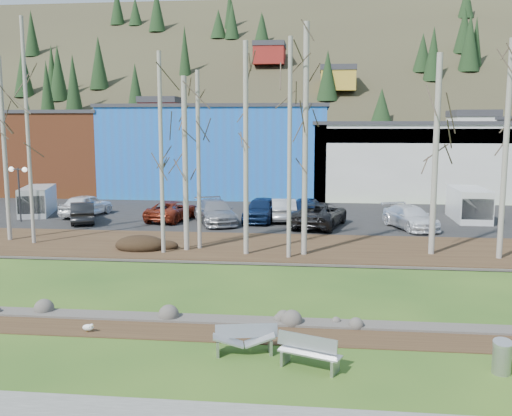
# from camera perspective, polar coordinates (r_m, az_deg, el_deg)

# --- Properties ---
(ground) EXTENTS (200.00, 200.00, 0.00)m
(ground) POSITION_cam_1_polar(r_m,az_deg,el_deg) (16.59, -6.13, -14.75)
(ground) COLOR #284B19
(ground) RESTS_ON ground
(dirt_strip) EXTENTS (80.00, 1.80, 0.03)m
(dirt_strip) POSITION_cam_1_polar(r_m,az_deg,el_deg) (18.49, -4.71, -12.20)
(dirt_strip) COLOR #382616
(dirt_strip) RESTS_ON ground
(near_bank_rocks) EXTENTS (80.00, 0.80, 0.50)m
(near_bank_rocks) POSITION_cam_1_polar(r_m,az_deg,el_deg) (19.42, -4.14, -11.22)
(near_bank_rocks) COLOR #47423D
(near_bank_rocks) RESTS_ON ground
(river) EXTENTS (80.00, 8.00, 0.90)m
(river) POSITION_cam_1_polar(r_m,az_deg,el_deg) (23.27, -2.31, -7.88)
(river) COLOR black
(river) RESTS_ON ground
(far_bank_rocks) EXTENTS (80.00, 0.80, 0.46)m
(far_bank_rocks) POSITION_cam_1_polar(r_m,az_deg,el_deg) (27.19, -1.02, -5.49)
(far_bank_rocks) COLOR #47423D
(far_bank_rocks) RESTS_ON ground
(far_bank) EXTENTS (80.00, 7.00, 0.15)m
(far_bank) POSITION_cam_1_polar(r_m,az_deg,el_deg) (30.27, -0.25, -3.92)
(far_bank) COLOR #382616
(far_bank) RESTS_ON ground
(parking_lot) EXTENTS (80.00, 14.00, 0.14)m
(parking_lot) POSITION_cam_1_polar(r_m,az_deg,el_deg) (40.55, 1.43, -0.80)
(parking_lot) COLOR black
(parking_lot) RESTS_ON ground
(building_brick) EXTENTS (16.32, 12.24, 7.80)m
(building_brick) POSITION_cam_1_polar(r_m,az_deg,el_deg) (60.50, -20.72, 5.32)
(building_brick) COLOR brown
(building_brick) RESTS_ON ground
(building_blue) EXTENTS (20.40, 12.24, 8.30)m
(building_blue) POSITION_cam_1_polar(r_m,az_deg,el_deg) (54.75, -3.60, 5.85)
(building_blue) COLOR blue
(building_blue) RESTS_ON ground
(building_white) EXTENTS (18.36, 12.24, 6.80)m
(building_white) POSITION_cam_1_polar(r_m,az_deg,el_deg) (54.65, 15.41, 4.78)
(building_white) COLOR beige
(building_white) RESTS_ON ground
(hillside) EXTENTS (160.00, 72.00, 35.00)m
(hillside) POSITION_cam_1_polar(r_m,az_deg,el_deg) (99.56, 4.44, 14.62)
(hillside) COLOR #322C1E
(hillside) RESTS_ON ground
(bench_intact) EXTENTS (1.79, 1.10, 0.86)m
(bench_intact) POSITION_cam_1_polar(r_m,az_deg,el_deg) (15.84, 5.31, -14.18)
(bench_intact) COLOR #A3A5A8
(bench_intact) RESTS_ON ground
(bench_damaged) EXTENTS (1.87, 0.91, 0.80)m
(bench_damaged) POSITION_cam_1_polar(r_m,az_deg,el_deg) (16.73, -1.13, -13.00)
(bench_damaged) COLOR #A3A5A8
(bench_damaged) RESTS_ON ground
(litter_bin) EXTENTS (0.54, 0.54, 0.82)m
(litter_bin) POSITION_cam_1_polar(r_m,az_deg,el_deg) (16.74, 23.36, -13.66)
(litter_bin) COLOR #A3A5A8
(litter_bin) RESTS_ON ground
(seagull) EXTENTS (0.42, 0.22, 0.31)m
(seagull) POSITION_cam_1_polar(r_m,az_deg,el_deg) (19.06, -16.41, -11.37)
(seagull) COLOR gold
(seagull) RESTS_ON ground
(dirt_mound) EXTENTS (2.62, 1.85, 0.51)m
(dirt_mound) POSITION_cam_1_polar(r_m,az_deg,el_deg) (30.05, -11.49, -3.53)
(dirt_mound) COLOR black
(dirt_mound) RESTS_ON far_bank
(birch_0) EXTENTS (0.24, 0.24, 9.99)m
(birch_0) POSITION_cam_1_polar(r_m,az_deg,el_deg) (34.09, -23.85, 5.34)
(birch_0) COLOR beige
(birch_0) RESTS_ON far_bank
(birch_1) EXTENTS (0.19, 0.19, 11.90)m
(birch_1) POSITION_cam_1_polar(r_m,az_deg,el_deg) (32.66, -21.86, 7.04)
(birch_1) COLOR beige
(birch_1) RESTS_ON far_bank
(birch_2) EXTENTS (0.27, 0.27, 8.73)m
(birch_2) POSITION_cam_1_polar(r_m,az_deg,el_deg) (28.89, -7.09, 4.33)
(birch_2) COLOR beige
(birch_2) RESTS_ON far_bank
(birch_3) EXTENTS (0.20, 0.20, 9.84)m
(birch_3) POSITION_cam_1_polar(r_m,az_deg,el_deg) (28.41, -9.46, 5.34)
(birch_3) COLOR beige
(birch_3) RESTS_ON far_bank
(birch_4) EXTENTS (0.25, 0.25, 10.29)m
(birch_4) POSITION_cam_1_polar(r_m,az_deg,el_deg) (27.73, -1.02, 5.84)
(birch_4) COLOR beige
(birch_4) RESTS_ON far_bank
(birch_5) EXTENTS (0.21, 0.21, 9.04)m
(birch_5) POSITION_cam_1_polar(r_m,az_deg,el_deg) (29.19, -5.77, 4.70)
(birch_5) COLOR beige
(birch_5) RESTS_ON far_bank
(birch_6) EXTENTS (0.20, 0.20, 10.37)m
(birch_6) POSITION_cam_1_polar(r_m,az_deg,el_deg) (27.03, 3.37, 5.86)
(birch_6) COLOR beige
(birch_6) RESTS_ON far_bank
(birch_7) EXTENTS (0.28, 0.28, 11.13)m
(birch_7) POSITION_cam_1_polar(r_m,az_deg,el_deg) (27.69, 4.94, 6.68)
(birch_7) COLOR beige
(birch_7) RESTS_ON far_bank
(birch_8) EXTENTS (0.29, 0.29, 9.73)m
(birch_8) POSITION_cam_1_polar(r_m,az_deg,el_deg) (29.06, 17.51, 5.02)
(birch_8) COLOR beige
(birch_8) RESTS_ON far_bank
(birch_9) EXTENTS (0.26, 0.26, 10.26)m
(birch_9) POSITION_cam_1_polar(r_m,az_deg,el_deg) (29.22, 23.69, 5.25)
(birch_9) COLOR beige
(birch_9) RESTS_ON far_bank
(street_lamp) EXTENTS (1.37, 0.54, 3.63)m
(street_lamp) POSITION_cam_1_polar(r_m,az_deg,el_deg) (40.55, -22.67, 2.72)
(street_lamp) COLOR #262628
(street_lamp) RESTS_ON parking_lot
(car_0) EXTENTS (2.67, 4.82, 1.55)m
(car_0) POSITION_cam_1_polar(r_m,az_deg,el_deg) (41.72, -16.63, 0.28)
(car_0) COLOR white
(car_0) RESTS_ON parking_lot
(car_1) EXTENTS (2.94, 4.39, 1.37)m
(car_1) POSITION_cam_1_polar(r_m,az_deg,el_deg) (38.98, -16.94, -0.41)
(car_1) COLOR black
(car_1) RESTS_ON parking_lot
(car_2) EXTENTS (3.09, 5.10, 1.32)m
(car_2) POSITION_cam_1_polar(r_m,az_deg,el_deg) (38.61, -8.37, -0.25)
(car_2) COLOR #99321C
(car_2) RESTS_ON parking_lot
(car_3) EXTENTS (3.98, 5.65, 1.52)m
(car_3) POSITION_cam_1_polar(r_m,az_deg,el_deg) (37.11, -4.11, -0.37)
(car_3) COLOR #94969C
(car_3) RESTS_ON parking_lot
(car_4) EXTENTS (2.38, 4.86, 1.59)m
(car_4) POSITION_cam_1_polar(r_m,az_deg,el_deg) (37.82, 0.52, -0.13)
(car_4) COLOR #12244B
(car_4) RESTS_ON parking_lot
(car_5) EXTENTS (2.07, 4.65, 1.48)m
(car_5) POSITION_cam_1_polar(r_m,az_deg,el_deg) (38.33, 2.73, -0.11)
(car_5) COLOR silver
(car_5) RESTS_ON parking_lot
(car_6) EXTENTS (3.92, 6.09, 1.56)m
(car_6) POSITION_cam_1_polar(r_m,az_deg,el_deg) (36.03, 6.37, -0.63)
(car_6) COLOR black
(car_6) RESTS_ON parking_lot
(car_7) EXTENTS (3.49, 5.22, 1.40)m
(car_7) POSITION_cam_1_polar(r_m,az_deg,el_deg) (36.39, 15.17, -0.91)
(car_7) COLOR white
(car_7) RESTS_ON parking_lot
(car_8) EXTENTS (2.38, 4.86, 1.59)m
(car_8) POSITION_cam_1_polar(r_m,az_deg,el_deg) (37.65, 4.92, -0.20)
(car_8) COLOR #12244B
(car_8) RESTS_ON parking_lot
(van_white) EXTENTS (2.14, 4.94, 2.14)m
(van_white) POSITION_cam_1_polar(r_m,az_deg,el_deg) (40.72, 20.55, 0.33)
(van_white) COLOR white
(van_white) RESTS_ON parking_lot
(van_grey) EXTENTS (3.07, 4.86, 1.98)m
(van_grey) POSITION_cam_1_polar(r_m,az_deg,el_deg) (43.38, -21.05, 0.65)
(van_grey) COLOR silver
(van_grey) RESTS_ON parking_lot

